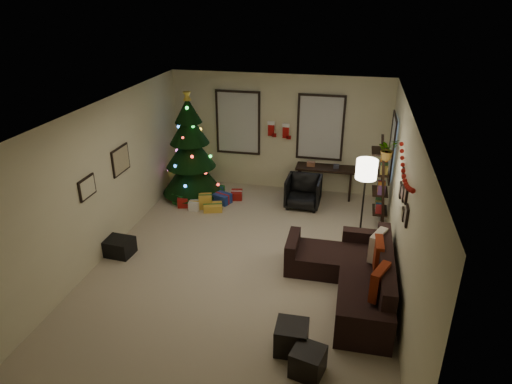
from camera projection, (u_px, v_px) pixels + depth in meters
floor at (243, 266)px, 7.88m from camera, size 7.00×7.00×0.00m
ceiling at (241, 113)px, 6.77m from camera, size 7.00×7.00×0.00m
wall_back at (279, 133)px, 10.44m from camera, size 5.00×0.00×5.00m
wall_front at (151, 349)px, 4.21m from camera, size 5.00×0.00×5.00m
wall_left at (101, 182)px, 7.81m from camera, size 0.00×7.00×7.00m
wall_right at (403, 210)px, 6.84m from camera, size 0.00×7.00×7.00m
window_back_left at (238, 123)px, 10.52m from camera, size 1.05×0.06×1.50m
window_back_right at (320, 128)px, 10.15m from camera, size 1.05×0.06×1.50m
window_right_wall at (393, 147)px, 9.06m from camera, size 0.06×0.90×1.30m
christmas_tree at (191, 154)px, 10.09m from camera, size 1.34×1.34×2.50m
presents at (204, 198)px, 10.14m from camera, size 1.50×1.13×0.30m
sofa at (354, 276)px, 7.14m from camera, size 1.68×2.45×0.82m
pillow_red_a at (380, 282)px, 6.37m from camera, size 0.29×0.47×0.46m
pillow_red_b at (378, 254)px, 7.03m from camera, size 0.14×0.47×0.46m
pillow_cream at (378, 245)px, 7.30m from camera, size 0.30×0.47×0.45m
ottoman_near at (292, 337)px, 5.98m from camera, size 0.43×0.43×0.40m
ottoman_far at (308, 362)px, 5.62m from camera, size 0.47×0.47×0.36m
desk at (325, 171)px, 10.27m from camera, size 1.32×0.47×0.71m
desk_chair at (303, 192)px, 9.89m from camera, size 0.69×0.65×0.69m
bookshelf at (381, 186)px, 8.82m from camera, size 0.30×0.54×1.85m
potted_plant at (388, 146)px, 8.13m from camera, size 0.60×0.58×0.50m
floor_lamp at (366, 175)px, 7.85m from camera, size 0.37×0.37×1.73m
art_map at (121, 160)px, 8.37m from camera, size 0.04×0.60×0.50m
art_abstract at (87, 188)px, 7.36m from camera, size 0.04×0.45×0.35m
gallery at (404, 198)px, 6.69m from camera, size 0.03×1.25×0.54m
garland at (405, 171)px, 6.54m from camera, size 0.08×1.90×0.30m
stocking_left at (271, 129)px, 10.29m from camera, size 0.20×0.05×0.36m
stocking_right at (286, 131)px, 10.28m from camera, size 0.20×0.05×0.36m
storage_bin at (116, 246)px, 8.18m from camera, size 0.64×0.46×0.31m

